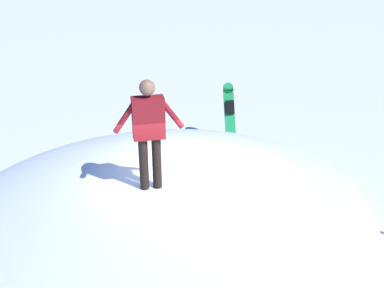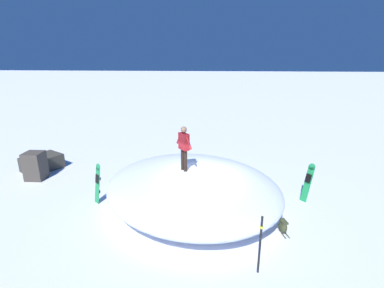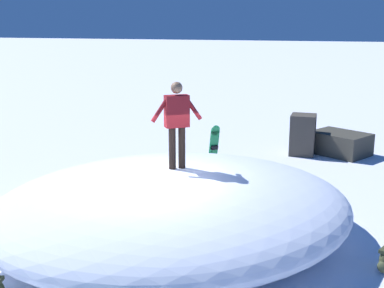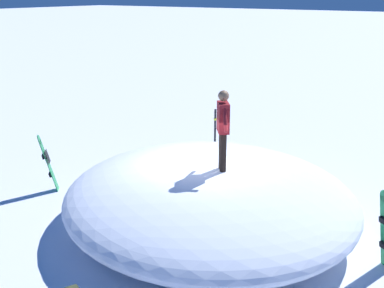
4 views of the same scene
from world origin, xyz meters
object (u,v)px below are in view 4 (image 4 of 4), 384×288
at_px(snowboarder_standing, 223,125).
at_px(trail_marker_pole, 215,135).
at_px(snowboard_primary_upright, 47,162).
at_px(backpack_near, 148,168).

relative_size(snowboarder_standing, trail_marker_pole, 1.01).
xyz_separation_m(snowboarder_standing, trail_marker_pole, (3.63, 2.44, -1.50)).
distance_m(snowboarder_standing, snowboard_primary_upright, 5.22).
relative_size(snowboard_primary_upright, trail_marker_pole, 0.90).
bearing_deg(snowboard_primary_upright, trail_marker_pole, -29.95).
relative_size(snowboarder_standing, snowboard_primary_upright, 1.13).
bearing_deg(snowboard_primary_upright, snowboarder_standing, -82.13).
bearing_deg(trail_marker_pole, backpack_near, 151.54).
distance_m(snowboarder_standing, backpack_near, 4.44).
height_order(snowboard_primary_upright, trail_marker_pole, trail_marker_pole).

